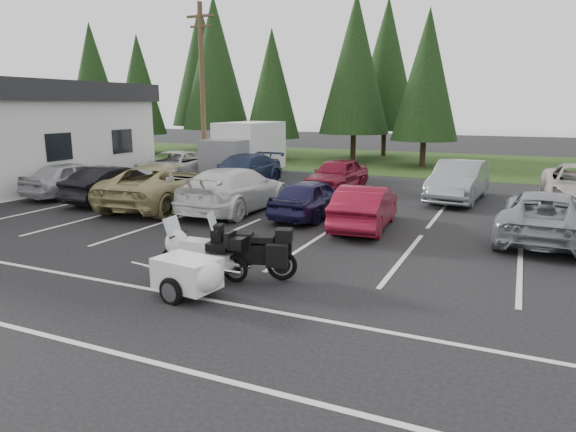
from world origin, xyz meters
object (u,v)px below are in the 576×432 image
(car_near_2, at_px, (166,185))
(car_far_2, at_px, (337,175))
(car_near_0, at_px, (74,178))
(cargo_trailer, at_px, (187,277))
(utility_pole, at_px, (202,88))
(car_near_5, at_px, (365,207))
(car_near_1, at_px, (116,184))
(touring_motorcycle, at_px, (202,249))
(car_near_6, at_px, (545,216))
(box_truck, at_px, (241,150))
(adventure_motorcycle, at_px, (247,246))
(car_far_0, at_px, (173,167))
(car_near_3, at_px, (235,189))
(car_near_4, at_px, (311,198))
(car_far_1, at_px, (242,171))
(car_far_3, at_px, (459,181))

(car_near_2, bearing_deg, car_far_2, -132.64)
(car_near_0, relative_size, cargo_trailer, 2.48)
(utility_pole, relative_size, car_near_5, 2.16)
(car_near_1, height_order, car_near_5, car_near_1)
(touring_motorcycle, bearing_deg, car_near_6, 41.90)
(box_truck, relative_size, car_near_5, 1.34)
(car_near_5, relative_size, adventure_motorcycle, 1.68)
(car_near_6, height_order, car_far_0, car_far_0)
(car_near_1, relative_size, car_near_3, 0.79)
(touring_motorcycle, distance_m, adventure_motorcycle, 0.99)
(car_near_1, bearing_deg, cargo_trailer, 142.17)
(box_truck, relative_size, car_near_2, 0.94)
(adventure_motorcycle, bearing_deg, car_near_0, 135.73)
(car_near_1, distance_m, car_near_4, 8.19)
(car_near_5, bearing_deg, car_far_2, -68.67)
(car_near_0, height_order, car_far_0, car_far_0)
(cargo_trailer, bearing_deg, box_truck, 124.03)
(car_far_2, bearing_deg, car_near_5, -59.05)
(car_near_6, bearing_deg, car_far_1, -18.02)
(car_near_4, relative_size, car_far_3, 0.82)
(car_near_4, bearing_deg, car_near_0, 4.92)
(car_far_1, distance_m, touring_motorcycle, 13.23)
(box_truck, xyz_separation_m, adventure_motorcycle, (8.35, -14.54, -0.69))
(car_near_3, distance_m, car_far_3, 9.07)
(box_truck, height_order, cargo_trailer, box_truck)
(car_far_3, bearing_deg, touring_motorcycle, -103.53)
(car_far_1, bearing_deg, car_near_0, -133.55)
(utility_pole, xyz_separation_m, car_far_2, (8.22, -1.82, -3.96))
(car_near_3, height_order, car_far_3, car_far_3)
(utility_pole, distance_m, car_near_1, 9.00)
(car_near_1, relative_size, car_near_4, 1.10)
(car_near_0, xyz_separation_m, car_near_1, (2.65, -0.35, -0.03))
(car_far_2, xyz_separation_m, adventure_motorcycle, (2.13, -12.21, 0.02))
(car_far_0, relative_size, car_far_3, 1.12)
(car_near_4, bearing_deg, car_near_1, 7.69)
(car_near_0, relative_size, car_far_3, 0.90)
(car_far_2, xyz_separation_m, cargo_trailer, (1.57, -13.68, -0.33))
(car_near_4, distance_m, cargo_trailer, 8.05)
(utility_pole, xyz_separation_m, car_far_1, (3.73, -2.47, -3.94))
(box_truck, xyz_separation_m, car_near_3, (4.34, -8.12, -0.65))
(adventure_motorcycle, bearing_deg, car_far_3, 59.28)
(car_near_4, bearing_deg, box_truck, -43.74)
(car_near_6, relative_size, adventure_motorcycle, 2.05)
(cargo_trailer, relative_size, adventure_motorcycle, 0.72)
(utility_pole, distance_m, car_far_0, 4.60)
(utility_pole, xyz_separation_m, car_far_0, (-0.35, -2.34, -3.94))
(car_far_1, bearing_deg, car_near_6, -19.67)
(car_near_1, xyz_separation_m, car_near_5, (10.30, -0.26, -0.04))
(car_near_0, xyz_separation_m, adventure_motorcycle, (11.92, -6.39, 0.00))
(car_near_5, bearing_deg, car_near_0, -7.52)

